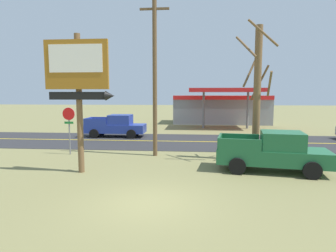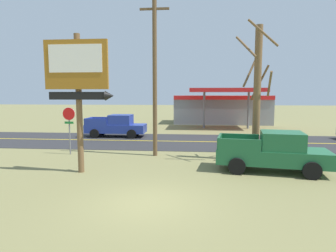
# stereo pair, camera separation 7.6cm
# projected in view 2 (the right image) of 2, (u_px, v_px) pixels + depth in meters

# --- Properties ---
(ground_plane) EXTENTS (180.00, 180.00, 0.00)m
(ground_plane) POSITION_uv_depth(u_px,v_px,m) (147.00, 203.00, 9.87)
(ground_plane) COLOR olive
(road_asphalt) EXTENTS (140.00, 8.00, 0.02)m
(road_asphalt) POSITION_uv_depth(u_px,v_px,m) (174.00, 141.00, 22.73)
(road_asphalt) COLOR #2B2B2D
(road_asphalt) RESTS_ON ground
(road_centre_line) EXTENTS (126.00, 0.20, 0.01)m
(road_centre_line) POSITION_uv_depth(u_px,v_px,m) (174.00, 141.00, 22.73)
(road_centre_line) COLOR gold
(road_centre_line) RESTS_ON road_asphalt
(motel_sign) EXTENTS (3.24, 0.54, 6.54)m
(motel_sign) POSITION_uv_depth(u_px,v_px,m) (78.00, 79.00, 13.18)
(motel_sign) COLOR brown
(motel_sign) RESTS_ON ground
(stop_sign) EXTENTS (0.80, 0.08, 2.95)m
(stop_sign) POSITION_uv_depth(u_px,v_px,m) (69.00, 122.00, 17.66)
(stop_sign) COLOR slate
(stop_sign) RESTS_ON ground
(utility_pole) EXTENTS (1.93, 0.26, 10.00)m
(utility_pole) POSITION_uv_depth(u_px,v_px,m) (155.00, 68.00, 16.94)
(utility_pole) COLOR brown
(utility_pole) RESTS_ON ground
(bare_tree) EXTENTS (2.08, 2.03, 7.63)m
(bare_tree) POSITION_uv_depth(u_px,v_px,m) (257.00, 91.00, 15.79)
(bare_tree) COLOR brown
(bare_tree) RESTS_ON ground
(gas_station) EXTENTS (12.00, 11.50, 4.40)m
(gas_station) POSITION_uv_depth(u_px,v_px,m) (221.00, 108.00, 36.89)
(gas_station) COLOR gray
(gas_station) RESTS_ON ground
(pickup_green_parked_on_lawn) EXTENTS (5.44, 2.83, 1.96)m
(pickup_green_parked_on_lawn) POSITION_uv_depth(u_px,v_px,m) (273.00, 152.00, 13.81)
(pickup_green_parked_on_lawn) COLOR #1E6038
(pickup_green_parked_on_lawn) RESTS_ON ground
(pickup_blue_on_road) EXTENTS (5.20, 2.24, 1.96)m
(pickup_blue_on_road) POSITION_uv_depth(u_px,v_px,m) (117.00, 126.00, 25.09)
(pickup_blue_on_road) COLOR #233893
(pickup_blue_on_road) RESTS_ON ground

